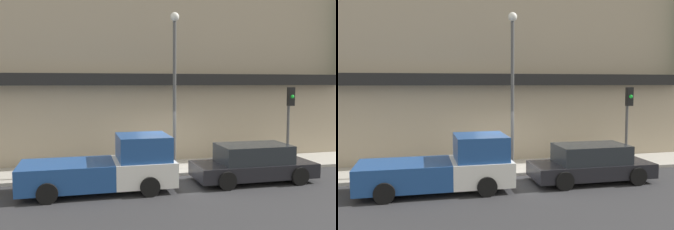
% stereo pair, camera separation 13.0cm
% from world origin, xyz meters
% --- Properties ---
extents(ground_plane, '(80.00, 80.00, 0.00)m').
position_xyz_m(ground_plane, '(0.00, 0.00, 0.00)').
color(ground_plane, '#2D2D30').
extents(sidewalk, '(36.00, 2.57, 0.12)m').
position_xyz_m(sidewalk, '(0.00, 1.29, 0.06)').
color(sidewalk, '#ADA89E').
rests_on(sidewalk, ground).
extents(building, '(19.80, 3.80, 10.79)m').
position_xyz_m(building, '(0.02, 4.05, 4.58)').
color(building, tan).
rests_on(building, ground).
extents(pickup_truck, '(5.07, 2.18, 1.87)m').
position_xyz_m(pickup_truck, '(-2.51, -1.34, 0.80)').
color(pickup_truck, white).
rests_on(pickup_truck, ground).
extents(parked_car, '(4.46, 1.99, 1.38)m').
position_xyz_m(parked_car, '(2.77, -1.34, 0.67)').
color(parked_car, black).
rests_on(parked_car, ground).
extents(fire_hydrant, '(0.17, 0.17, 0.74)m').
position_xyz_m(fire_hydrant, '(3.23, 0.54, 0.49)').
color(fire_hydrant, yellow).
rests_on(fire_hydrant, sidewalk).
extents(street_lamp, '(0.36, 0.36, 6.29)m').
position_xyz_m(street_lamp, '(0.28, 0.62, 3.99)').
color(street_lamp, '#4C4C4C').
rests_on(street_lamp, sidewalk).
extents(traffic_light, '(0.28, 0.42, 3.33)m').
position_xyz_m(traffic_light, '(5.45, 0.65, 2.43)').
color(traffic_light, '#4C4C4C').
rests_on(traffic_light, sidewalk).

